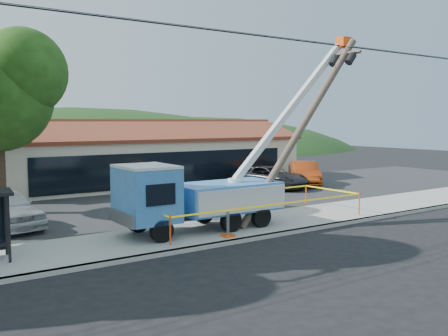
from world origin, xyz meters
TOP-DOWN VIEW (x-y plane):
  - ground at (0.00, 0.00)m, footprint 120.00×120.00m
  - curb at (0.00, 2.10)m, footprint 60.00×0.25m
  - sidewalk at (0.00, 4.00)m, footprint 60.00×4.00m
  - parking_lot at (0.00, 12.00)m, footprint 60.00×12.00m
  - strip_mall at (4.00, 19.98)m, footprint 22.50×8.53m
  - hill_center at (10.00, 55.00)m, footprint 89.60×64.00m
  - hill_east at (30.00, 55.00)m, footprint 72.80×52.00m
  - utility_truck at (-1.17, 4.28)m, footprint 11.77×3.71m
  - leaning_pole at (4.01, 3.52)m, footprint 6.73×1.79m
  - caution_tape at (1.69, 4.50)m, footprint 10.08×3.63m
  - car_silver at (-7.55, 9.39)m, footprint 2.79×5.20m
  - car_red at (12.70, 12.69)m, footprint 4.21×5.00m
  - car_dark at (9.52, 12.58)m, footprint 3.80×5.77m

SIDE VIEW (x-z plane):
  - ground at x=0.00m, z-range 0.00..0.00m
  - hill_center at x=10.00m, z-range -16.00..16.00m
  - hill_east at x=30.00m, z-range -13.00..13.00m
  - car_silver at x=-7.55m, z-range -0.84..0.84m
  - car_red at x=12.70m, z-range -0.81..0.81m
  - car_dark at x=9.52m, z-range -0.74..0.74m
  - parking_lot at x=0.00m, z-range 0.00..0.10m
  - curb at x=0.00m, z-range 0.00..0.15m
  - sidewalk at x=0.00m, z-range 0.00..0.15m
  - caution_tape at x=1.69m, z-range 0.39..1.44m
  - utility_truck at x=-1.17m, z-range -2.55..5.85m
  - strip_mall at x=4.00m, z-range -0.46..4.22m
  - leaning_pole at x=4.01m, z-range 0.46..8.81m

